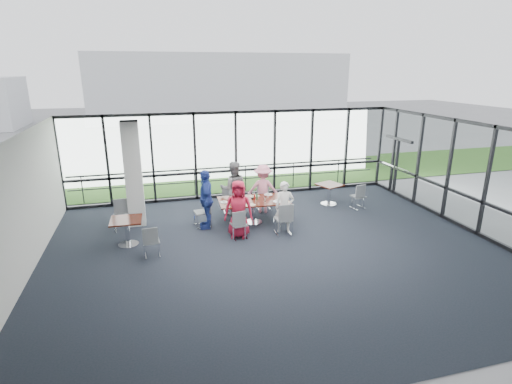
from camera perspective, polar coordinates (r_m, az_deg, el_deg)
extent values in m
cube|color=#1B232B|center=(10.76, 3.03, -8.46)|extent=(12.00, 10.00, 0.02)
cube|color=silver|center=(9.80, 3.33, 8.70)|extent=(12.00, 10.00, 0.04)
cube|color=silver|center=(10.12, -31.15, -2.89)|extent=(0.10, 10.00, 3.20)
cube|color=silver|center=(6.03, 18.66, -14.17)|extent=(12.00, 0.10, 3.20)
cube|color=white|center=(14.84, -2.89, 5.36)|extent=(12.00, 0.10, 3.20)
cube|color=white|center=(13.28, 28.61, 1.81)|extent=(0.10, 10.00, 3.20)
cube|color=black|center=(16.21, 19.39, 3.42)|extent=(0.12, 1.60, 2.10)
cube|color=white|center=(12.58, -17.10, 2.43)|extent=(0.50, 0.50, 3.20)
cube|color=slate|center=(19.99, -5.91, 3.64)|extent=(80.00, 70.00, 0.02)
cube|color=#34581F|center=(18.07, -4.86, 2.30)|extent=(80.00, 5.00, 0.01)
cube|color=silver|center=(41.83, -5.61, 14.91)|extent=(24.00, 10.00, 6.00)
cylinder|color=#2D2D33|center=(15.67, -3.30, 1.85)|extent=(12.00, 0.06, 0.06)
cube|color=#36180A|center=(12.37, -0.36, -1.24)|extent=(2.21, 1.30, 0.04)
cylinder|color=silver|center=(12.49, -0.36, -2.87)|extent=(0.12, 0.12, 0.71)
cylinder|color=silver|center=(12.62, -0.36, -4.32)|extent=(0.56, 0.56, 0.03)
cube|color=#36180A|center=(11.37, -18.08, -3.84)|extent=(0.85, 0.85, 0.04)
cylinder|color=silver|center=(11.50, -17.91, -5.58)|extent=(0.12, 0.12, 0.71)
cube|color=#36180A|center=(14.30, 10.48, 1.03)|extent=(0.98, 0.98, 0.04)
cylinder|color=silver|center=(14.41, 10.40, -0.40)|extent=(0.12, 0.12, 0.71)
imported|color=#B51833|center=(11.33, -2.51, -2.47)|extent=(0.94, 0.75, 1.67)
imported|color=white|center=(11.72, 4.10, -2.18)|extent=(0.65, 0.55, 1.53)
imported|color=slate|center=(13.04, -3.25, 0.50)|extent=(0.94, 0.65, 1.80)
imported|color=pink|center=(13.27, 1.01, 0.46)|extent=(1.18, 0.84, 1.64)
imported|color=#273E97|center=(12.05, -7.15, -1.01)|extent=(0.71, 1.13, 1.81)
cylinder|color=white|center=(11.87, -2.53, -1.92)|extent=(0.26, 0.26, 0.01)
cylinder|color=white|center=(12.22, 3.09, -1.36)|extent=(0.28, 0.28, 0.01)
cylinder|color=white|center=(12.58, -3.23, -0.82)|extent=(0.28, 0.28, 0.01)
cylinder|color=white|center=(12.88, 1.76, -0.37)|extent=(0.27, 0.27, 0.01)
cylinder|color=white|center=(12.18, -4.56, -1.45)|extent=(0.25, 0.25, 0.01)
cylinder|color=white|center=(12.03, -1.64, -1.36)|extent=(0.07, 0.07, 0.13)
cylinder|color=white|center=(12.23, 1.29, -1.02)|extent=(0.07, 0.07, 0.14)
cylinder|color=white|center=(12.55, -0.34, -0.50)|extent=(0.08, 0.08, 0.15)
cylinder|color=white|center=(12.02, -3.85, -1.40)|extent=(0.07, 0.07, 0.14)
cube|color=silver|center=(11.93, -0.89, -1.84)|extent=(0.34, 0.28, 0.00)
cube|color=silver|center=(12.24, 4.16, -1.39)|extent=(0.29, 0.21, 0.00)
cube|color=silver|center=(12.74, -0.21, -0.58)|extent=(0.35, 0.30, 0.00)
cube|color=black|center=(12.46, -0.44, -0.90)|extent=(0.10, 0.07, 0.04)
cylinder|color=#AD2218|center=(12.36, -0.22, -0.72)|extent=(0.06, 0.06, 0.18)
cylinder|color=#206531|center=(12.35, 0.13, -0.69)|extent=(0.05, 0.05, 0.20)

